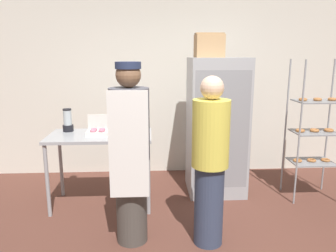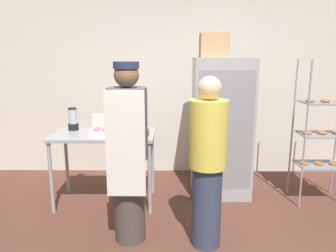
# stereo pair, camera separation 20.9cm
# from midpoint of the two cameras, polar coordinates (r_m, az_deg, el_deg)

# --- Properties ---
(back_wall) EXTENTS (6.40, 0.12, 2.97)m
(back_wall) POSITION_cam_midpoint_polar(r_m,az_deg,el_deg) (5.09, -0.91, 8.40)
(back_wall) COLOR silver
(back_wall) RESTS_ON ground_plane
(refrigerator) EXTENTS (0.74, 0.71, 1.80)m
(refrigerator) POSITION_cam_midpoint_polar(r_m,az_deg,el_deg) (4.37, 7.09, -0.12)
(refrigerator) COLOR #9EA0A5
(refrigerator) RESTS_ON ground_plane
(baking_rack) EXTENTS (0.60, 0.44, 1.78)m
(baking_rack) POSITION_cam_midpoint_polar(r_m,az_deg,el_deg) (4.51, 22.94, -0.89)
(baking_rack) COLOR #93969B
(baking_rack) RESTS_ON ground_plane
(prep_counter) EXTENTS (1.23, 0.66, 0.90)m
(prep_counter) POSITION_cam_midpoint_polar(r_m,az_deg,el_deg) (4.06, -13.12, -2.85)
(prep_counter) COLOR #9EA0A5
(prep_counter) RESTS_ON ground_plane
(donut_box) EXTENTS (0.27, 0.19, 0.23)m
(donut_box) POSITION_cam_midpoint_polar(r_m,az_deg,el_deg) (4.01, -13.56, -0.90)
(donut_box) COLOR silver
(donut_box) RESTS_ON prep_counter
(blender_pitcher) EXTENTS (0.13, 0.13, 0.29)m
(blender_pitcher) POSITION_cam_midpoint_polar(r_m,az_deg,el_deg) (4.28, -18.41, 0.77)
(blender_pitcher) COLOR black
(blender_pitcher) RESTS_ON prep_counter
(binder_stack) EXTENTS (0.32, 0.27, 0.10)m
(binder_stack) POSITION_cam_midpoint_polar(r_m,az_deg,el_deg) (3.81, -7.68, -1.25)
(binder_stack) COLOR #B72D2D
(binder_stack) RESTS_ON prep_counter
(cardboard_storage_box) EXTENTS (0.36, 0.33, 0.30)m
(cardboard_storage_box) POSITION_cam_midpoint_polar(r_m,az_deg,el_deg) (4.27, 5.74, 13.76)
(cardboard_storage_box) COLOR tan
(cardboard_storage_box) RESTS_ON refrigerator
(person_baker) EXTENTS (0.38, 0.39, 1.78)m
(person_baker) POSITION_cam_midpoint_polar(r_m,az_deg,el_deg) (3.16, -8.49, -4.62)
(person_baker) COLOR #47423D
(person_baker) RESTS_ON ground_plane
(person_customer) EXTENTS (0.35, 0.35, 1.65)m
(person_customer) POSITION_cam_midpoint_polar(r_m,az_deg,el_deg) (3.13, 5.42, -6.24)
(person_customer) COLOR #333D56
(person_customer) RESTS_ON ground_plane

